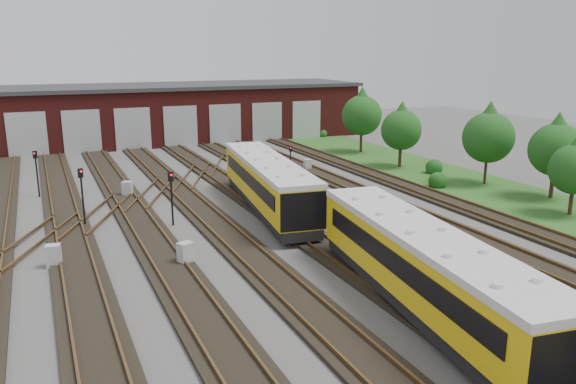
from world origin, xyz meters
name	(u,v)px	position (x,y,z in m)	size (l,w,h in m)	color
ground	(283,249)	(0.00, 0.00, 0.00)	(120.00, 120.00, 0.00)	#494744
track_network	(275,244)	(-0.17, 0.59, 0.11)	(30.40, 70.00, 0.33)	black
maintenance_shed	(142,113)	(-0.01, 39.97, 3.20)	(51.00, 12.50, 6.35)	#571915
grass_verge	(446,178)	(19.00, 10.00, 0.03)	(8.00, 55.00, 0.05)	#20531B
metro_train	(425,269)	(2.00, -9.09, 1.89)	(4.61, 46.98, 3.05)	black
signal_mast_0	(36,168)	(-11.40, 16.95, 2.12)	(0.31, 0.30, 3.31)	black
signal_mast_1	(82,190)	(-9.08, 8.20, 2.24)	(0.31, 0.29, 3.52)	black
signal_mast_2	(171,191)	(-4.29, 6.38, 2.11)	(0.31, 0.29, 3.26)	black
signal_mast_3	(291,159)	(6.73, 13.78, 1.84)	(0.24, 0.23, 2.89)	black
relay_cabinet_0	(54,256)	(-10.98, 2.18, 0.55)	(0.66, 0.55, 1.11)	#B4B7BA
relay_cabinet_1	(127,189)	(-5.69, 14.37, 0.56)	(0.67, 0.56, 1.12)	#B4B7BA
relay_cabinet_2	(186,254)	(-5.17, -0.13, 0.56)	(0.67, 0.56, 1.12)	#B4B7BA
relay_cabinet_3	(262,161)	(7.07, 20.72, 0.50)	(0.59, 0.50, 0.99)	#B4B7BA
relay_cabinet_4	(308,165)	(9.98, 17.34, 0.49)	(0.58, 0.49, 0.97)	#B4B7BA
tree_0	(362,111)	(18.86, 23.11, 4.26)	(4.00, 4.00, 6.64)	#372418
tree_1	(402,125)	(18.05, 15.19, 3.77)	(3.54, 3.54, 5.87)	#372418
tree_2	(489,131)	(20.21, 7.01, 4.14)	(3.89, 3.89, 6.44)	#372418
tree_3	(576,163)	(18.98, -1.74, 3.34)	(3.14, 3.14, 5.20)	#372418
tree_4	(557,143)	(21.36, 1.80, 3.90)	(3.66, 3.66, 6.07)	#372418
bush_0	(438,178)	(16.21, 7.68, 0.70)	(1.40, 1.40, 1.40)	#194D16
bush_1	(434,165)	(19.14, 11.81, 0.72)	(1.44, 1.44, 1.44)	#194D16
bush_2	(323,132)	(20.32, 34.26, 0.55)	(1.10, 1.10, 1.10)	#194D16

